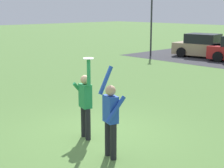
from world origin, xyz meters
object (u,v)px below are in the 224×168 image
Objects in this scene: person_catcher at (85,101)px; frisbee_disc at (89,58)px; person_defender at (111,115)px; parked_car_tan at (204,47)px; lamppost_by_lot at (151,19)px.

frisbee_disc is (0.22, -0.06, 1.11)m from person_catcher.
person_catcher reaches higher than person_defender.
person_defender is 0.47× the size of parked_car_tan.
lamppost_by_lot is at bearing -37.87° from person_defender.
parked_car_tan is at bearing 126.74° from person_catcher.
person_defender reaches higher than parked_car_tan.
lamppost_by_lot is (-2.87, -2.22, 1.86)m from parked_car_tan.
person_defender is 1.57m from frisbee_disc.
parked_car_tan is (-6.44, 15.61, -1.37)m from frisbee_disc.
person_catcher is at bearing -76.72° from parked_car_tan.
frisbee_disc is at bearing -55.17° from lamppost_by_lot.
frisbee_disc is at bearing 0.00° from person_defender.
frisbee_disc reaches higher than person_defender.
person_defender is at bearing -52.78° from lamppost_by_lot.
lamppost_by_lot is (-10.38, 13.67, 1.60)m from person_defender.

